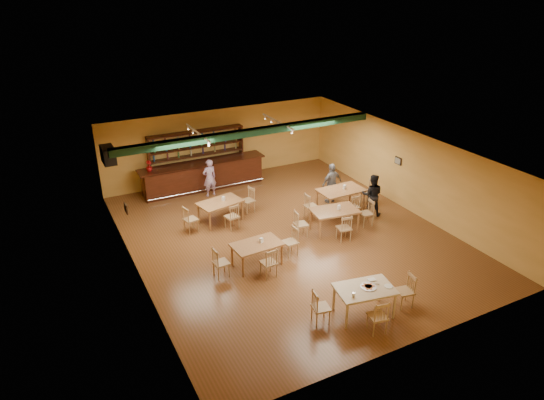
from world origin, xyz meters
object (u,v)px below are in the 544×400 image
patron_bar (210,178)px  patron_right_a (372,195)px  dining_table_c (257,254)px  dining_table_d (334,220)px  bar_counter (203,175)px  dining_table_a (220,211)px  dining_table_b (340,200)px  near_table (364,301)px

patron_bar → patron_right_a: size_ratio=0.98×
dining_table_c → dining_table_d: 3.40m
dining_table_d → patron_bar: patron_bar is taller
bar_counter → dining_table_a: bar_counter is taller
dining_table_b → near_table: bearing=-119.8°
dining_table_a → patron_bar: size_ratio=1.00×
dining_table_a → dining_table_c: (-0.11, -3.23, -0.01)m
dining_table_a → patron_bar: (0.46, 2.27, 0.38)m
dining_table_c → patron_right_a: 5.36m
patron_bar → patron_right_a: bearing=132.5°
near_table → patron_right_a: patron_right_a is taller
bar_counter → dining_table_b: bar_counter is taller
dining_table_a → patron_right_a: 5.49m
dining_table_b → dining_table_c: bearing=-156.2°
dining_table_a → dining_table_d: 4.02m
dining_table_b → patron_right_a: bearing=-46.0°
dining_table_b → near_table: dining_table_b is taller
dining_table_a → patron_right_a: size_ratio=0.97×
bar_counter → dining_table_d: bar_counter is taller
bar_counter → dining_table_a: (-0.48, -3.09, -0.18)m
dining_table_a → dining_table_c: 3.23m
dining_table_b → patron_right_a: (0.80, -0.80, 0.36)m
dining_table_a → dining_table_c: dining_table_a is taller
bar_counter → patron_bar: 0.85m
patron_bar → dining_table_d: bearing=115.3°
near_table → dining_table_c: bearing=123.2°
bar_counter → patron_right_a: size_ratio=3.33×
dining_table_c → dining_table_d: dining_table_d is taller
dining_table_d → patron_right_a: (1.90, 0.43, 0.39)m
near_table → patron_right_a: 5.96m
dining_table_a → dining_table_c: size_ratio=1.03×
near_table → bar_counter: bearing=105.1°
dining_table_a → patron_right_a: bearing=-33.4°
bar_counter → dining_table_a: size_ratio=3.42×
dining_table_d → near_table: size_ratio=1.07×
bar_counter → dining_table_c: bar_counter is taller
dining_table_c → patron_bar: bearing=80.7°
dining_table_d → near_table: 4.57m
dining_table_b → patron_bar: bearing=137.0°
patron_right_a → dining_table_c: bearing=50.2°
bar_counter → dining_table_a: bearing=-98.9°
near_table → dining_table_d: bearing=75.9°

